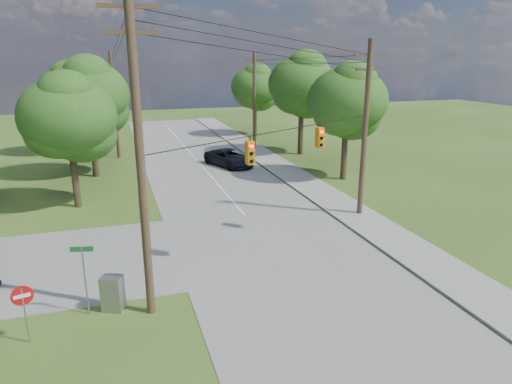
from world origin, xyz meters
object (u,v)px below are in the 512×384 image
object	(u,v)px
car_main_north	(230,158)
do_not_enter_sign	(23,301)
pole_north_w	(114,104)
pole_sw	(140,155)
pole_ne	(365,128)
pole_north_e	(254,100)
control_cabinet	(113,293)

from	to	relation	value
car_main_north	do_not_enter_sign	bearing A→B (deg)	-141.86
pole_north_w	do_not_enter_sign	distance (m)	30.76
pole_sw	pole_ne	bearing A→B (deg)	29.38
pole_north_e	control_cabinet	size ratio (longest dim) A/B	6.97
pole_sw	pole_ne	xyz separation A→B (m)	(13.50, 7.60, -0.76)
pole_north_w	control_cabinet	size ratio (longest dim) A/B	6.97
car_main_north	do_not_enter_sign	xyz separation A→B (m)	(-13.25, -23.39, 0.83)
pole_north_e	do_not_enter_sign	world-z (taller)	pole_north_e
do_not_enter_sign	control_cabinet	bearing A→B (deg)	10.59
pole_sw	car_main_north	xyz separation A→B (m)	(9.01, 22.67, -5.46)
pole_north_e	car_main_north	world-z (taller)	pole_north_e
pole_sw	car_main_north	bearing A→B (deg)	68.32
pole_north_w	control_cabinet	bearing A→B (deg)	-91.95
control_cabinet	pole_sw	bearing A→B (deg)	1.18
pole_north_e	pole_north_w	bearing A→B (deg)	180.00
pole_sw	pole_north_e	size ratio (longest dim) A/B	1.20
pole_north_w	car_main_north	size ratio (longest dim) A/B	1.87
pole_ne	do_not_enter_sign	xyz separation A→B (m)	(-17.73, -8.32, -3.86)
pole_north_w	pole_sw	bearing A→B (deg)	-89.23
car_main_north	do_not_enter_sign	distance (m)	26.89
pole_ne	do_not_enter_sign	bearing A→B (deg)	-154.87
pole_sw	do_not_enter_sign	xyz separation A→B (m)	(-4.23, -0.72, -4.62)
do_not_enter_sign	pole_north_w	bearing A→B (deg)	68.53
pole_ne	pole_north_e	size ratio (longest dim) A/B	1.05
pole_north_e	control_cabinet	distance (m)	32.90
pole_north_w	do_not_enter_sign	xyz separation A→B (m)	(-3.83, -30.32, -3.53)
pole_ne	do_not_enter_sign	distance (m)	19.97
control_cabinet	do_not_enter_sign	size ratio (longest dim) A/B	0.66
pole_ne	car_main_north	size ratio (longest dim) A/B	1.97
pole_sw	pole_north_w	distance (m)	29.62
pole_north_w	control_cabinet	distance (m)	29.35
pole_north_e	do_not_enter_sign	size ratio (longest dim) A/B	4.58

